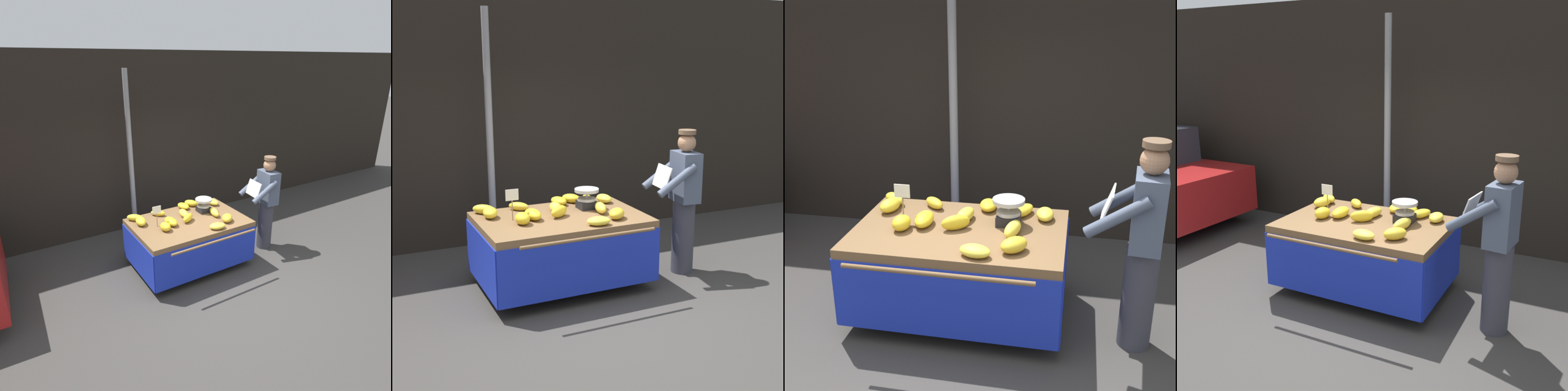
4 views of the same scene
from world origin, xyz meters
The scene contains 21 objects.
ground_plane centered at (0.00, 0.00, 0.00)m, with size 60.00×60.00×0.00m, color #383533.
back_wall centered at (0.00, 2.78, 1.70)m, with size 16.00×0.24×3.41m, color black.
street_pole centered at (-0.43, 2.23, 1.56)m, with size 0.09×0.09×3.11m, color gray.
banana_cart centered at (-0.04, 0.83, 0.61)m, with size 1.82×1.40×0.82m.
weighing_scale centered at (0.35, 1.00, 0.94)m, with size 0.28×0.28×0.24m.
price_sign centered at (-0.57, 0.90, 1.07)m, with size 0.14×0.01×0.34m.
banana_bunch_0 centered at (0.12, 1.30, 0.87)m, with size 0.16×0.25×0.09m, color gold.
banana_bunch_1 centered at (0.65, 1.17, 0.87)m, with size 0.15×0.25×0.10m, color yellow.
banana_bunch_2 centered at (-0.76, 1.09, 0.88)m, with size 0.15×0.25×0.12m, color yellow.
banana_bunch_3 centered at (0.19, 0.35, 0.87)m, with size 0.16×0.25×0.09m, color yellow.
banana_bunch_4 centered at (0.45, 1.23, 0.87)m, with size 0.13×0.28×0.09m, color yellow.
banana_bunch_5 centered at (0.42, 0.78, 0.88)m, with size 0.11×0.29×0.12m, color yellow.
banana_bunch_6 centered at (-0.79, 1.28, 0.88)m, with size 0.12×0.26×0.11m, color yellow.
banana_bunch_7 centered at (-0.07, 0.80, 0.89)m, with size 0.11×0.25×0.13m, color gold.
banana_bunch_8 centered at (0.47, 0.48, 0.88)m, with size 0.16×0.24×0.12m, color gold.
banana_bunch_9 centered at (-0.52, 0.71, 0.89)m, with size 0.15×0.21×0.13m, color gold.
banana_bunch_10 centered at (-0.36, 0.84, 0.88)m, with size 0.15×0.30×0.11m, color gold.
banana_bunch_11 centered at (-0.39, 1.25, 0.87)m, with size 0.11×0.25×0.09m, color gold.
banana_bunch_12 centered at (0.29, 1.33, 0.87)m, with size 0.15×0.24×0.11m, color gold.
banana_bunch_13 centered at (-0.03, 1.01, 0.88)m, with size 0.13×0.28×0.11m, color yellow.
vendor_person centered at (1.43, 0.64, 0.87)m, with size 0.61×0.56×1.71m.
Camera 1 is at (-2.58, -3.55, 3.25)m, focal length 31.89 mm.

